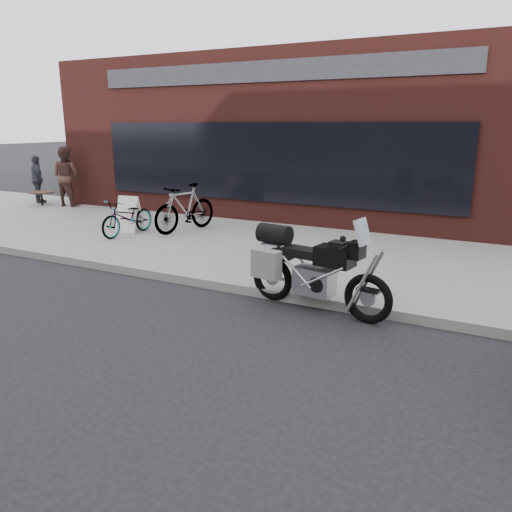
{
  "coord_description": "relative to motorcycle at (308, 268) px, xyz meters",
  "views": [
    {
      "loc": [
        3.75,
        -2.62,
        2.65
      ],
      "look_at": [
        0.64,
        3.42,
        0.85
      ],
      "focal_mm": 35.0,
      "sensor_mm": 36.0,
      "label": 1
    }
  ],
  "objects": [
    {
      "name": "ground",
      "position": [
        -1.24,
        -3.9,
        -0.62
      ],
      "size": [
        120.0,
        120.0,
        0.0
      ],
      "primitive_type": "plane",
      "color": "black",
      "rests_on": "ground"
    },
    {
      "name": "cafe_table",
      "position": [
        -10.74,
        4.37,
        -0.07
      ],
      "size": [
        0.77,
        0.77,
        0.44
      ],
      "color": "black",
      "rests_on": "near_sidewalk"
    },
    {
      "name": "cafe_patron_right",
      "position": [
        -11.24,
        4.7,
        0.29
      ],
      "size": [
        0.97,
        0.7,
        1.53
      ],
      "primitive_type": "imported",
      "rotation": [
        0.0,
        0.0,
        2.74
      ],
      "color": "#393B48",
      "rests_on": "near_sidewalk"
    },
    {
      "name": "storefront",
      "position": [
        -3.24,
        10.08,
        1.63
      ],
      "size": [
        14.0,
        10.07,
        4.5
      ],
      "color": "#5A211D",
      "rests_on": "ground"
    },
    {
      "name": "cafe_patron_left",
      "position": [
        -9.93,
        4.7,
        0.45
      ],
      "size": [
        0.95,
        0.77,
        1.85
      ],
      "primitive_type": "imported",
      "rotation": [
        0.0,
        0.0,
        3.22
      ],
      "color": "#4F312A",
      "rests_on": "near_sidewalk"
    },
    {
      "name": "sandwich_sign",
      "position": [
        -5.57,
        2.55,
        -0.05
      ],
      "size": [
        0.58,
        0.54,
        0.85
      ],
      "rotation": [
        0.0,
        0.0,
        0.11
      ],
      "color": "white",
      "rests_on": "near_sidewalk"
    },
    {
      "name": "motorcycle",
      "position": [
        0.0,
        0.0,
        0.0
      ],
      "size": [
        2.27,
        0.77,
        1.44
      ],
      "rotation": [
        0.0,
        0.0,
        -0.16
      ],
      "color": "black",
      "rests_on": "ground"
    },
    {
      "name": "bicycle_front",
      "position": [
        -5.34,
        2.24,
        -0.06
      ],
      "size": [
        0.63,
        1.61,
        0.83
      ],
      "primitive_type": "imported",
      "rotation": [
        0.0,
        0.0,
        -0.05
      ],
      "color": "gray",
      "rests_on": "near_sidewalk"
    },
    {
      "name": "near_sidewalk",
      "position": [
        -1.24,
        3.1,
        -0.55
      ],
      "size": [
        44.0,
        6.0,
        0.15
      ],
      "primitive_type": "cube",
      "color": "gray",
      "rests_on": "ground"
    },
    {
      "name": "bicycle_rear",
      "position": [
        -4.39,
        3.19,
        0.09
      ],
      "size": [
        0.93,
        1.94,
        1.12
      ],
      "primitive_type": "imported",
      "rotation": [
        0.0,
        0.0,
        -0.23
      ],
      "color": "gray",
      "rests_on": "near_sidewalk"
    }
  ]
}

